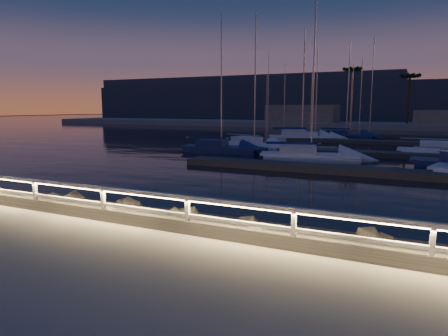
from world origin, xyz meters
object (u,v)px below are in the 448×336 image
at_px(guard_rail, 253,214).
at_px(sailboat_n, 313,137).
at_px(sailboat_f, 219,148).
at_px(sailboat_k, 344,135).
at_px(sailboat_b, 308,155).
at_px(sailboat_i, 300,137).
at_px(sailboat_j, 253,145).

height_order(guard_rail, sailboat_n, sailboat_n).
relative_size(sailboat_f, sailboat_k, 0.96).
distance_m(sailboat_b, sailboat_k, 24.19).
bearing_deg(sailboat_k, sailboat_b, -81.68).
distance_m(sailboat_i, sailboat_j, 11.86).
height_order(sailboat_b, sailboat_k, sailboat_b).
bearing_deg(sailboat_b, sailboat_i, 92.99).
bearing_deg(sailboat_k, sailboat_i, -119.56).
height_order(sailboat_i, sailboat_j, sailboat_i).
distance_m(sailboat_j, sailboat_k, 18.80).
distance_m(sailboat_f, sailboat_n, 17.14).
relative_size(sailboat_i, sailboat_j, 1.05).
xyz_separation_m(sailboat_b, sailboat_i, (-5.42, 18.07, 0.04)).
distance_m(sailboat_i, sailboat_n, 1.65).
xyz_separation_m(sailboat_f, sailboat_j, (1.68, 3.93, 0.01)).
relative_size(guard_rail, sailboat_k, 3.46).
bearing_deg(guard_rail, sailboat_b, 99.95).
relative_size(sailboat_b, sailboat_f, 1.05).
bearing_deg(sailboat_f, sailboat_i, 72.82).
bearing_deg(sailboat_j, guard_rail, -50.13).
height_order(sailboat_i, sailboat_n, sailboat_i).
height_order(guard_rail, sailboat_b, sailboat_b).
relative_size(sailboat_i, sailboat_n, 1.20).
distance_m(guard_rail, sailboat_b, 21.01).
xyz_separation_m(sailboat_b, sailboat_j, (-7.00, 6.31, -0.00)).
bearing_deg(sailboat_f, guard_rail, -67.33).
height_order(sailboat_j, sailboat_n, sailboat_j).
bearing_deg(sailboat_f, sailboat_j, 61.39).
xyz_separation_m(sailboat_i, sailboat_k, (4.31, 6.10, -0.06)).
distance_m(guard_rail, sailboat_k, 45.10).
height_order(sailboat_j, sailboat_k, sailboat_j).
distance_m(guard_rail, sailboat_i, 39.80).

